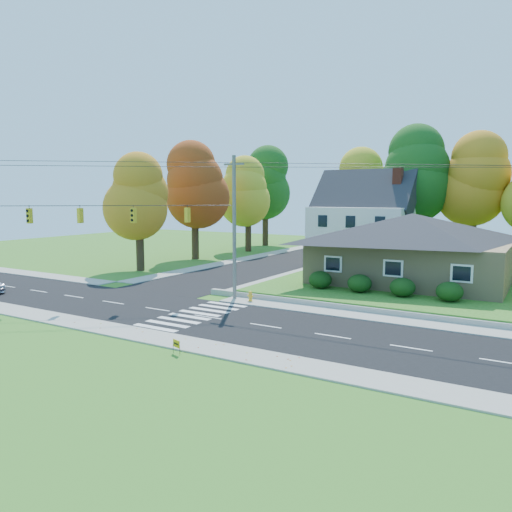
% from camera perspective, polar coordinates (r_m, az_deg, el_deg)
% --- Properties ---
extents(ground, '(120.00, 120.00, 0.00)m').
position_cam_1_polar(ground, '(30.27, -5.53, -6.99)').
color(ground, '#3D7923').
extents(road_main, '(90.00, 8.00, 0.02)m').
position_cam_1_polar(road_main, '(30.26, -5.53, -6.97)').
color(road_main, black).
rests_on(road_main, ground).
extents(road_cross, '(8.00, 44.00, 0.02)m').
position_cam_1_polar(road_cross, '(56.25, 3.68, -0.54)').
color(road_cross, black).
rests_on(road_cross, ground).
extents(sidewalk_north, '(90.00, 2.00, 0.08)m').
position_cam_1_polar(sidewalk_north, '(34.30, -0.54, -5.24)').
color(sidewalk_north, '#9C9A90').
rests_on(sidewalk_north, ground).
extents(sidewalk_south, '(90.00, 2.00, 0.08)m').
position_cam_1_polar(sidewalk_south, '(26.54, -12.03, -9.00)').
color(sidewalk_south, '#9C9A90').
rests_on(sidewalk_south, ground).
extents(lawn, '(30.00, 30.00, 0.50)m').
position_cam_1_polar(lawn, '(45.37, 24.86, -2.64)').
color(lawn, '#3D7923').
rests_on(lawn, ground).
extents(ranch_house, '(14.60, 10.60, 5.40)m').
position_cam_1_polar(ranch_house, '(40.92, 17.34, 0.98)').
color(ranch_house, tan).
rests_on(ranch_house, lawn).
extents(colonial_house, '(10.40, 8.40, 9.60)m').
position_cam_1_polar(colonial_house, '(54.55, 12.24, 3.91)').
color(colonial_house, silver).
rests_on(colonial_house, lawn).
extents(hedge_row, '(10.70, 1.70, 1.27)m').
position_cam_1_polar(hedge_row, '(35.40, 14.05, -3.26)').
color(hedge_row, '#163A10').
rests_on(hedge_row, lawn).
extents(traffic_infrastructure, '(38.10, 10.66, 10.00)m').
position_cam_1_polar(traffic_infrastructure, '(30.65, -4.36, 2.95)').
color(traffic_infrastructure, '#666059').
rests_on(traffic_infrastructure, ground).
extents(tree_lot_0, '(6.72, 6.72, 12.51)m').
position_cam_1_polar(tree_lot_0, '(60.83, 12.33, 7.70)').
color(tree_lot_0, '#3F2A19').
rests_on(tree_lot_0, lawn).
extents(tree_lot_1, '(7.84, 7.84, 14.60)m').
position_cam_1_polar(tree_lot_1, '(58.24, 17.71, 8.87)').
color(tree_lot_1, '#3F2A19').
rests_on(tree_lot_1, lawn).
extents(tree_lot_2, '(7.28, 7.28, 13.56)m').
position_cam_1_polar(tree_lot_2, '(58.12, 23.73, 7.98)').
color(tree_lot_2, '#3F2A19').
rests_on(tree_lot_2, lawn).
extents(tree_west_0, '(6.16, 6.16, 11.47)m').
position_cam_1_polar(tree_west_0, '(49.59, -13.27, 6.58)').
color(tree_west_0, '#3F2A19').
rests_on(tree_west_0, ground).
extents(tree_west_1, '(7.28, 7.28, 13.56)m').
position_cam_1_polar(tree_west_1, '(57.82, -7.04, 8.01)').
color(tree_west_1, '#3F2A19').
rests_on(tree_west_1, ground).
extents(tree_west_2, '(6.72, 6.72, 12.51)m').
position_cam_1_polar(tree_west_2, '(65.45, -0.90, 7.35)').
color(tree_west_2, '#3F2A19').
rests_on(tree_west_2, ground).
extents(tree_west_3, '(7.84, 7.84, 14.60)m').
position_cam_1_polar(tree_west_3, '(73.37, 1.09, 8.31)').
color(tree_west_3, '#3F2A19').
rests_on(tree_west_3, ground).
extents(white_car, '(2.95, 4.27, 1.33)m').
position_cam_1_polar(white_car, '(63.55, 7.77, 0.87)').
color(white_car, '#B7B6C0').
rests_on(white_car, road_cross).
extents(fire_hydrant, '(0.44, 0.35, 0.79)m').
position_cam_1_polar(fire_hydrant, '(34.24, -0.65, -4.69)').
color(fire_hydrant, gold).
rests_on(fire_hydrant, ground).
extents(yard_sign, '(0.51, 0.20, 0.66)m').
position_cam_1_polar(yard_sign, '(23.53, -9.09, -9.90)').
color(yard_sign, black).
rests_on(yard_sign, ground).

